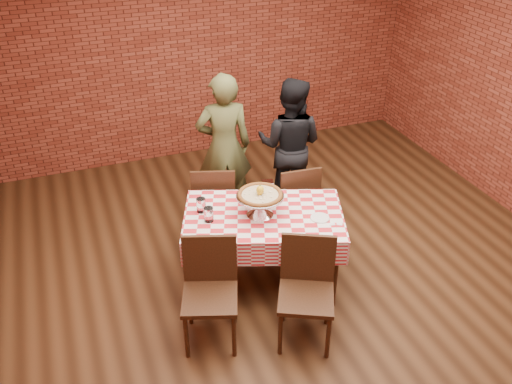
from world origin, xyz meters
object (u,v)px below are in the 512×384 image
at_px(water_glass_left, 209,214).
at_px(pizza_stand, 260,205).
at_px(chair_near_right, 306,296).
at_px(diner_olive, 224,147).
at_px(water_glass_right, 201,205).
at_px(chair_far_left, 215,201).
at_px(table, 263,249).
at_px(condiment_caddy, 267,188).
at_px(chair_near_left, 210,297).
at_px(diner_black, 290,145).
at_px(pizza, 260,195).
at_px(chair_far_right, 293,200).

bearing_deg(water_glass_left, pizza_stand, -7.14).
bearing_deg(chair_near_right, diner_olive, 116.59).
bearing_deg(water_glass_right, chair_far_left, 63.80).
relative_size(table, diner_olive, 0.85).
relative_size(condiment_caddy, chair_near_left, 0.16).
bearing_deg(diner_olive, chair_far_left, 69.73).
xyz_separation_m(chair_far_left, diner_black, (0.97, 0.33, 0.31)).
height_order(chair_near_right, diner_olive, diner_olive).
xyz_separation_m(pizza, chair_far_right, (0.58, 0.56, -0.51)).
bearing_deg(condiment_caddy, chair_far_left, 137.55).
relative_size(water_glass_right, condiment_caddy, 0.90).
relative_size(water_glass_right, chair_near_left, 0.14).
bearing_deg(water_glass_right, condiment_caddy, 4.58).
distance_m(pizza_stand, diner_black, 1.39).
relative_size(chair_near_right, chair_far_left, 1.02).
bearing_deg(pizza_stand, chair_near_left, -138.98).
distance_m(pizza, water_glass_left, 0.47).
relative_size(table, pizza, 3.52).
height_order(table, water_glass_left, water_glass_left).
bearing_deg(chair_near_left, diner_olive, 87.58).
relative_size(pizza_stand, chair_far_left, 0.47).
xyz_separation_m(chair_far_right, diner_black, (0.21, 0.59, 0.31)).
distance_m(condiment_caddy, chair_far_right, 0.62).
height_order(water_glass_left, condiment_caddy, condiment_caddy).
distance_m(pizza_stand, chair_near_left, 0.94).
xyz_separation_m(chair_near_right, chair_far_right, (0.50, 1.37, -0.01)).
relative_size(pizza, condiment_caddy, 2.68).
relative_size(water_glass_left, water_glass_right, 1.00).
height_order(chair_near_left, chair_far_left, chair_near_left).
bearing_deg(water_glass_right, chair_near_right, -62.05).
relative_size(chair_far_left, diner_olive, 0.56).
bearing_deg(chair_far_left, diner_black, -142.79).
xyz_separation_m(chair_far_left, diner_olive, (0.26, 0.45, 0.36)).
height_order(table, condiment_caddy, condiment_caddy).
distance_m(water_glass_right, chair_far_right, 1.17).
height_order(pizza, chair_far_right, pizza).
height_order(condiment_caddy, diner_olive, diner_olive).
relative_size(pizza, chair_near_left, 0.43).
distance_m(water_glass_left, chair_far_left, 0.88).
bearing_deg(condiment_caddy, chair_near_right, -81.45).
height_order(pizza_stand, diner_black, diner_black).
distance_m(chair_near_left, chair_near_right, 0.77).
bearing_deg(table, pizza, 142.81).
bearing_deg(chair_near_right, water_glass_right, 144.37).
bearing_deg(chair_near_right, pizza_stand, 122.05).
relative_size(chair_far_right, diner_black, 0.59).
height_order(water_glass_left, chair_near_left, chair_near_left).
height_order(pizza_stand, water_glass_right, pizza_stand).
distance_m(pizza, condiment_caddy, 0.35).
bearing_deg(diner_black, chair_far_left, 55.65).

